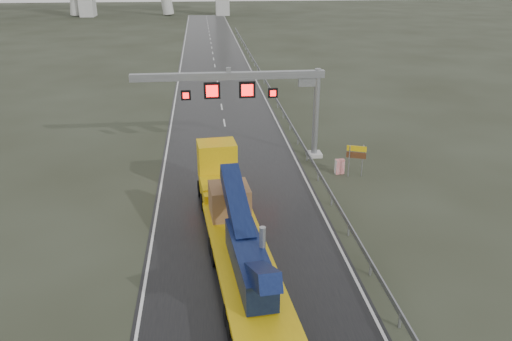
{
  "coord_description": "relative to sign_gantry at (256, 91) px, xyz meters",
  "views": [
    {
      "loc": [
        -2.0,
        -19.69,
        14.7
      ],
      "look_at": [
        0.98,
        7.77,
        3.2
      ],
      "focal_mm": 35.0,
      "sensor_mm": 36.0,
      "label": 1
    }
  ],
  "objects": [
    {
      "name": "striped_barrier",
      "position": [
        5.9,
        -3.84,
        -5.04
      ],
      "size": [
        0.72,
        0.45,
        1.14
      ],
      "primitive_type": "cube",
      "rotation": [
        0.0,
        0.0,
        0.13
      ],
      "color": "red",
      "rests_on": "ground"
    },
    {
      "name": "ground",
      "position": [
        -2.1,
        -17.99,
        -5.61
      ],
      "size": [
        400.0,
        400.0,
        0.0
      ],
      "primitive_type": "plane",
      "color": "#292C1F",
      "rests_on": "ground"
    },
    {
      "name": "exit_sign_pair",
      "position": [
        6.9,
        -4.49,
        -3.9
      ],
      "size": [
        1.35,
        0.57,
        2.45
      ],
      "rotation": [
        0.0,
        0.0,
        -0.37
      ],
      "color": "gray",
      "rests_on": "ground"
    },
    {
      "name": "heavy_haul_truck",
      "position": [
        -2.73,
        -13.17,
        -3.87
      ],
      "size": [
        4.46,
        19.34,
        4.5
      ],
      "rotation": [
        0.0,
        0.0,
        0.09
      ],
      "color": "#C69D0B",
      "rests_on": "ground"
    },
    {
      "name": "road",
      "position": [
        -2.1,
        22.01,
        -5.6
      ],
      "size": [
        11.0,
        200.0,
        0.02
      ],
      "primitive_type": "cube",
      "color": "black",
      "rests_on": "ground"
    },
    {
      "name": "sign_gantry",
      "position": [
        0.0,
        0.0,
        0.0
      ],
      "size": [
        14.9,
        1.2,
        7.42
      ],
      "color": "silver",
      "rests_on": "ground"
    },
    {
      "name": "guardrail",
      "position": [
        4.0,
        12.01,
        -4.91
      ],
      "size": [
        0.2,
        140.0,
        1.4
      ],
      "primitive_type": null,
      "color": "gray",
      "rests_on": "ground"
    }
  ]
}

